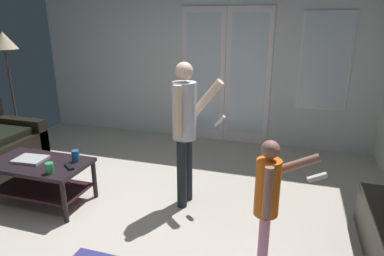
{
  "coord_description": "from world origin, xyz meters",
  "views": [
    {
      "loc": [
        1.53,
        -2.5,
        1.92
      ],
      "look_at": [
        0.72,
        0.1,
        1.03
      ],
      "focal_mm": 31.37,
      "sensor_mm": 36.0,
      "label": 1
    }
  ],
  "objects_px": {
    "person_adult": "(185,123)",
    "cup_near_edge": "(50,168)",
    "laptop_closed": "(30,159)",
    "tv_remote_black": "(69,166)",
    "floor_lamp": "(5,47)",
    "coffee_table": "(40,173)",
    "cup_by_laptop": "(76,156)",
    "person_child": "(268,199)"
  },
  "relations": [
    {
      "from": "person_adult",
      "to": "tv_remote_black",
      "type": "relative_size",
      "value": 9.0
    },
    {
      "from": "person_child",
      "to": "laptop_closed",
      "type": "distance_m",
      "value": 2.58
    },
    {
      "from": "person_adult",
      "to": "cup_by_laptop",
      "type": "bearing_deg",
      "value": -164.88
    },
    {
      "from": "coffee_table",
      "to": "laptop_closed",
      "type": "relative_size",
      "value": 3.33
    },
    {
      "from": "cup_near_edge",
      "to": "tv_remote_black",
      "type": "xyz_separation_m",
      "value": [
        0.09,
        0.17,
        -0.04
      ]
    },
    {
      "from": "person_child",
      "to": "cup_near_edge",
      "type": "xyz_separation_m",
      "value": [
        -2.12,
        0.23,
        -0.15
      ]
    },
    {
      "from": "person_adult",
      "to": "tv_remote_black",
      "type": "xyz_separation_m",
      "value": [
        -1.1,
        -0.46,
        -0.43
      ]
    },
    {
      "from": "person_child",
      "to": "cup_by_laptop",
      "type": "xyz_separation_m",
      "value": [
        -2.05,
        0.55,
        -0.14
      ]
    },
    {
      "from": "laptop_closed",
      "to": "person_adult",
      "type": "bearing_deg",
      "value": 10.08
    },
    {
      "from": "person_child",
      "to": "cup_near_edge",
      "type": "height_order",
      "value": "person_child"
    },
    {
      "from": "floor_lamp",
      "to": "cup_by_laptop",
      "type": "xyz_separation_m",
      "value": [
        1.88,
        -1.13,
        -1.0
      ]
    },
    {
      "from": "person_adult",
      "to": "cup_near_edge",
      "type": "height_order",
      "value": "person_adult"
    },
    {
      "from": "person_adult",
      "to": "coffee_table",
      "type": "bearing_deg",
      "value": -163.55
    },
    {
      "from": "floor_lamp",
      "to": "laptop_closed",
      "type": "xyz_separation_m",
      "value": [
        1.4,
        -1.26,
        -1.05
      ]
    },
    {
      "from": "person_child",
      "to": "cup_near_edge",
      "type": "relative_size",
      "value": 10.3
    },
    {
      "from": "person_adult",
      "to": "cup_near_edge",
      "type": "bearing_deg",
      "value": -152.25
    },
    {
      "from": "person_adult",
      "to": "floor_lamp",
      "type": "bearing_deg",
      "value": 164.65
    },
    {
      "from": "person_adult",
      "to": "person_child",
      "type": "relative_size",
      "value": 1.36
    },
    {
      "from": "tv_remote_black",
      "to": "cup_near_edge",
      "type": "bearing_deg",
      "value": -82.55
    },
    {
      "from": "coffee_table",
      "to": "cup_near_edge",
      "type": "relative_size",
      "value": 9.63
    },
    {
      "from": "person_adult",
      "to": "floor_lamp",
      "type": "xyz_separation_m",
      "value": [
        -3.01,
        0.83,
        0.62
      ]
    },
    {
      "from": "coffee_table",
      "to": "person_child",
      "type": "bearing_deg",
      "value": -9.7
    },
    {
      "from": "laptop_closed",
      "to": "cup_near_edge",
      "type": "bearing_deg",
      "value": -30.23
    },
    {
      "from": "floor_lamp",
      "to": "cup_near_edge",
      "type": "xyz_separation_m",
      "value": [
        1.82,
        -1.46,
        -1.01
      ]
    },
    {
      "from": "cup_near_edge",
      "to": "tv_remote_black",
      "type": "height_order",
      "value": "cup_near_edge"
    },
    {
      "from": "coffee_table",
      "to": "cup_near_edge",
      "type": "height_order",
      "value": "cup_near_edge"
    },
    {
      "from": "person_adult",
      "to": "cup_near_edge",
      "type": "relative_size",
      "value": 13.99
    },
    {
      "from": "coffee_table",
      "to": "tv_remote_black",
      "type": "bearing_deg",
      "value": -2.5
    },
    {
      "from": "laptop_closed",
      "to": "cup_near_edge",
      "type": "distance_m",
      "value": 0.46
    },
    {
      "from": "cup_near_edge",
      "to": "floor_lamp",
      "type": "bearing_deg",
      "value": 141.26
    },
    {
      "from": "laptop_closed",
      "to": "tv_remote_black",
      "type": "distance_m",
      "value": 0.51
    },
    {
      "from": "coffee_table",
      "to": "person_adult",
      "type": "relative_size",
      "value": 0.69
    },
    {
      "from": "person_child",
      "to": "cup_near_edge",
      "type": "bearing_deg",
      "value": 173.84
    },
    {
      "from": "coffee_table",
      "to": "cup_by_laptop",
      "type": "xyz_separation_m",
      "value": [
        0.37,
        0.14,
        0.19
      ]
    },
    {
      "from": "coffee_table",
      "to": "person_child",
      "type": "height_order",
      "value": "person_child"
    },
    {
      "from": "floor_lamp",
      "to": "cup_by_laptop",
      "type": "distance_m",
      "value": 2.41
    },
    {
      "from": "floor_lamp",
      "to": "laptop_closed",
      "type": "height_order",
      "value": "floor_lamp"
    },
    {
      "from": "floor_lamp",
      "to": "cup_by_laptop",
      "type": "height_order",
      "value": "floor_lamp"
    },
    {
      "from": "person_child",
      "to": "cup_by_laptop",
      "type": "distance_m",
      "value": 2.13
    },
    {
      "from": "person_child",
      "to": "tv_remote_black",
      "type": "relative_size",
      "value": 6.62
    },
    {
      "from": "floor_lamp",
      "to": "tv_remote_black",
      "type": "bearing_deg",
      "value": -34.01
    },
    {
      "from": "floor_lamp",
      "to": "coffee_table",
      "type": "bearing_deg",
      "value": -40.11
    }
  ]
}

